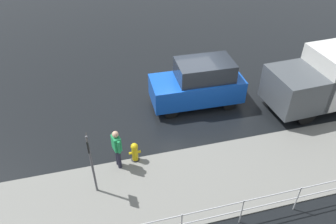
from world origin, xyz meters
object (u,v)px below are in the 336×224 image
(delivery_truck, at_px, (335,77))
(sign_post, at_px, (90,157))
(moving_hatchback, at_px, (199,84))
(pedestrian, at_px, (117,147))
(fire_hydrant, at_px, (135,152))

(delivery_truck, relative_size, sign_post, 2.28)
(sign_post, bearing_deg, delivery_truck, -166.94)
(moving_hatchback, height_order, pedestrian, moving_hatchback)
(delivery_truck, height_order, sign_post, delivery_truck)
(fire_hydrant, xyz_separation_m, pedestrian, (0.60, 0.15, 0.56))
(pedestrian, height_order, sign_post, sign_post)
(sign_post, bearing_deg, moving_hatchback, -141.10)
(moving_hatchback, xyz_separation_m, pedestrian, (3.88, 2.91, -0.07))
(moving_hatchback, distance_m, fire_hydrant, 4.34)
(moving_hatchback, bearing_deg, delivery_truck, 165.33)
(delivery_truck, bearing_deg, sign_post, 13.06)
(moving_hatchback, height_order, fire_hydrant, moving_hatchback)
(delivery_truck, distance_m, pedestrian, 9.52)
(pedestrian, bearing_deg, fire_hydrant, -166.15)
(moving_hatchback, relative_size, sign_post, 1.64)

